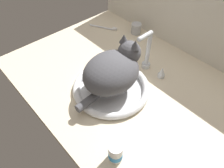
{
  "coord_description": "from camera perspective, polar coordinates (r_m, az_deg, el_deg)",
  "views": [
    {
      "loc": [
        46.21,
        -49.32,
        71.57
      ],
      "look_at": [
        0.49,
        -7.99,
        7.0
      ],
      "focal_mm": 34.19,
      "sensor_mm": 36.0,
      "label": 1
    }
  ],
  "objects": [
    {
      "name": "backsplash_wall",
      "position": [
        1.12,
        19.01,
        17.17
      ],
      "size": [
        109.22,
        2.4,
        42.38
      ],
      "primitive_type": "cube",
      "color": "silver",
      "rests_on": "ground"
    },
    {
      "name": "sink_basin",
      "position": [
        0.91,
        -0.0,
        -1.14
      ],
      "size": [
        33.0,
        33.0,
        3.05
      ],
      "color": "white",
      "rests_on": "countertop"
    },
    {
      "name": "toothbrush",
      "position": [
        1.3,
        -2.18,
        14.88
      ],
      "size": [
        15.61,
        8.93,
        1.7
      ],
      "color": "silver",
      "rests_on": "countertop"
    },
    {
      "name": "metal_jar",
      "position": [
        1.26,
        6.47,
        14.53
      ],
      "size": [
        5.68,
        5.68,
        5.81
      ],
      "color": "#B2B5BA",
      "rests_on": "countertop"
    },
    {
      "name": "pill_bottle",
      "position": [
        0.72,
        0.97,
        -17.9
      ],
      "size": [
        4.94,
        4.94,
        7.94
      ],
      "color": "white",
      "rests_on": "countertop"
    },
    {
      "name": "cat",
      "position": [
        0.85,
        0.72,
        3.72
      ],
      "size": [
        22.28,
        34.01,
        19.13
      ],
      "color": "#4C4C51",
      "rests_on": "sink_basin"
    },
    {
      "name": "faucet",
      "position": [
        0.99,
        9.45,
        7.61
      ],
      "size": [
        20.79,
        10.01,
        20.07
      ],
      "color": "silver",
      "rests_on": "countertop"
    },
    {
      "name": "countertop",
      "position": [
        0.97,
        3.3,
        0.2
      ],
      "size": [
        109.22,
        76.52,
        3.0
      ],
      "primitive_type": "cube",
      "color": "beige",
      "rests_on": "ground"
    }
  ]
}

